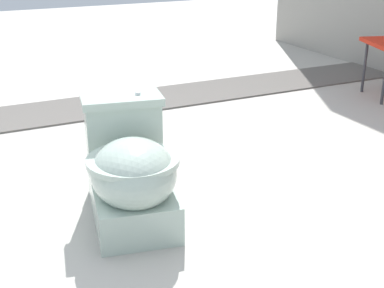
{
  "coord_description": "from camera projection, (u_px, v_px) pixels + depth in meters",
  "views": [
    {
      "loc": [
        2.29,
        -0.72,
        1.2
      ],
      "look_at": [
        0.26,
        0.26,
        0.3
      ],
      "focal_mm": 50.0,
      "sensor_mm": 36.0,
      "label": 1
    }
  ],
  "objects": [
    {
      "name": "gravel_strip",
      "position": [
        127.0,
        102.0,
        4.01
      ],
      "size": [
        0.56,
        8.0,
        0.01
      ],
      "primitive_type": "cube",
      "color": "#605B56",
      "rests_on": "ground"
    },
    {
      "name": "ground_plane",
      "position": [
        123.0,
        191.0,
        2.65
      ],
      "size": [
        14.0,
        14.0,
        0.0
      ],
      "primitive_type": "plane",
      "color": "#B7B2A8"
    },
    {
      "name": "toilet",
      "position": [
        130.0,
        172.0,
        2.33
      ],
      "size": [
        0.69,
        0.48,
        0.52
      ],
      "rotation": [
        0.0,
        0.0,
        -0.19
      ],
      "color": "#B2C6B7",
      "rests_on": "ground"
    }
  ]
}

